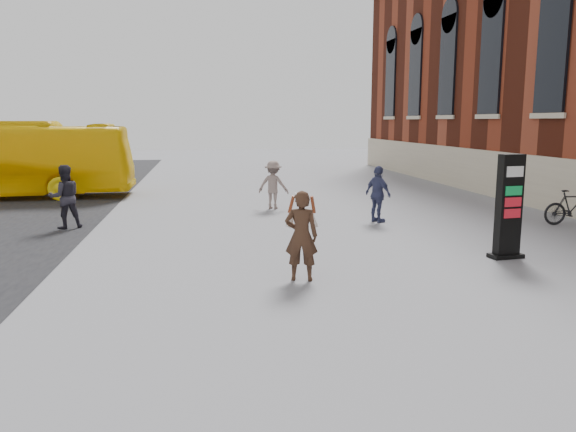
{
  "coord_description": "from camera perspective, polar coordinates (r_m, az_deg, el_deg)",
  "views": [
    {
      "loc": [
        -1.99,
        -9.4,
        2.99
      ],
      "look_at": [
        -0.26,
        1.73,
        1.07
      ],
      "focal_mm": 35.0,
      "sensor_mm": 36.0,
      "label": 1
    }
  ],
  "objects": [
    {
      "name": "ground",
      "position": [
        10.06,
        3.02,
        -7.62
      ],
      "size": [
        100.0,
        100.0,
        0.0
      ],
      "primitive_type": "plane",
      "color": "#9E9EA3"
    },
    {
      "name": "pedestrian_b",
      "position": [
        19.18,
        -1.51,
        3.18
      ],
      "size": [
        1.22,
        0.98,
        1.64
      ],
      "primitive_type": "imported",
      "rotation": [
        0.0,
        0.0,
        2.73
      ],
      "color": "gray",
      "rests_on": "ground"
    },
    {
      "name": "pedestrian_c",
      "position": [
        16.82,
        9.14,
        2.2
      ],
      "size": [
        0.8,
        1.06,
        1.67
      ],
      "primitive_type": "imported",
      "rotation": [
        0.0,
        0.0,
        2.03
      ],
      "color": "#3C4169",
      "rests_on": "ground"
    },
    {
      "name": "info_pylon",
      "position": [
        13.11,
        21.52,
        0.88
      ],
      "size": [
        0.77,
        0.46,
        2.28
      ],
      "rotation": [
        0.0,
        0.0,
        0.14
      ],
      "color": "black",
      "rests_on": "ground"
    },
    {
      "name": "bike_7",
      "position": [
        18.18,
        26.93,
        0.78
      ],
      "size": [
        1.73,
        0.58,
        1.02
      ],
      "primitive_type": "imported",
      "rotation": [
        0.0,
        0.0,
        1.51
      ],
      "color": "black",
      "rests_on": "ground"
    },
    {
      "name": "woman",
      "position": [
        10.52,
        1.36,
        -1.9
      ],
      "size": [
        0.75,
        0.7,
        1.71
      ],
      "rotation": [
        0.0,
        0.0,
        2.91
      ],
      "color": "#362118",
      "rests_on": "ground"
    },
    {
      "name": "pedestrian_a",
      "position": [
        16.84,
        -21.73,
        1.82
      ],
      "size": [
        1.06,
        0.95,
        1.78
      ],
      "primitive_type": "imported",
      "rotation": [
        0.0,
        0.0,
        3.53
      ],
      "color": "#28252F",
      "rests_on": "ground"
    }
  ]
}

